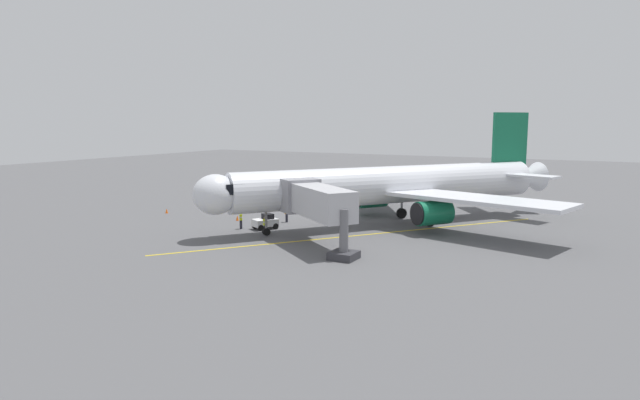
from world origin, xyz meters
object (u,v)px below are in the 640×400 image
object	(u,v)px
ground_crew_loader	(265,225)
safety_cone_nose_left	(269,207)
safety_cone_nose_right	(167,211)
safety_cone_wing_port	(237,218)
ground_crew_marshaller	(241,220)
airplane	(394,186)
tug_near_nose	(265,222)
jet_bridge	(314,201)
safety_cone_wing_starboard	(231,210)
ground_crew_wing_walker	(287,214)

from	to	relation	value
ground_crew_loader	safety_cone_nose_left	bearing A→B (deg)	-57.37
safety_cone_nose_right	safety_cone_wing_port	world-z (taller)	same
ground_crew_marshaller	safety_cone_nose_left	bearing A→B (deg)	-68.71
airplane	ground_crew_marshaller	distance (m)	15.86
ground_crew_loader	safety_cone_nose_left	size ratio (longest dim) A/B	3.11
safety_cone_nose_right	safety_cone_wing_port	distance (m)	10.04
tug_near_nose	safety_cone_nose_right	xyz separation A→B (m)	(15.32, -2.33, -0.43)
jet_bridge	safety_cone_wing_starboard	distance (m)	19.83
safety_cone_wing_starboard	safety_cone_nose_left	bearing A→B (deg)	-120.80
jet_bridge	safety_cone_nose_right	world-z (taller)	jet_bridge
ground_crew_wing_walker	ground_crew_loader	distance (m)	6.59
ground_crew_loader	safety_cone_wing_port	world-z (taller)	ground_crew_loader
airplane	safety_cone_wing_starboard	bearing A→B (deg)	6.37
airplane	safety_cone_nose_left	distance (m)	17.26
ground_crew_marshaller	ground_crew_wing_walker	distance (m)	5.63
ground_crew_wing_walker	airplane	bearing A→B (deg)	-156.78
airplane	ground_crew_wing_walker	bearing A→B (deg)	23.22
ground_crew_wing_walker	safety_cone_nose_right	bearing A→B (deg)	6.69
jet_bridge	safety_cone_nose_left	world-z (taller)	jet_bridge
ground_crew_marshaller	tug_near_nose	distance (m)	2.43
jet_bridge	safety_cone_wing_port	xyz separation A→B (m)	(12.87, -6.19, -3.49)
ground_crew_loader	safety_cone_wing_starboard	bearing A→B (deg)	-39.11
airplane	safety_cone_wing_port	world-z (taller)	airplane
ground_crew_marshaller	tug_near_nose	xyz separation A→B (m)	(-2.14, -1.14, -0.18)
ground_crew_marshaller	tug_near_nose	size ratio (longest dim) A/B	0.62
jet_bridge	ground_crew_marshaller	size ratio (longest dim) A/B	6.01
ground_crew_wing_walker	safety_cone_wing_port	distance (m)	5.46
airplane	jet_bridge	bearing A→B (deg)	78.54
ground_crew_wing_walker	safety_cone_nose_left	xyz separation A→B (m)	(6.55, -6.34, -0.61)
ground_crew_wing_walker	ground_crew_loader	size ratio (longest dim) A/B	1.00
ground_crew_marshaller	safety_cone_nose_right	distance (m)	13.64
ground_crew_wing_walker	safety_cone_wing_starboard	xyz separation A→B (m)	(9.00, -2.23, -0.61)
ground_crew_loader	jet_bridge	bearing A→B (deg)	166.34
safety_cone_nose_left	jet_bridge	bearing A→B (deg)	135.08
jet_bridge	ground_crew_wing_walker	world-z (taller)	jet_bridge
tug_near_nose	safety_cone_wing_port	xyz separation A→B (m)	(5.27, -2.42, -0.43)
safety_cone_wing_starboard	tug_near_nose	bearing A→B (deg)	145.15
airplane	tug_near_nose	distance (m)	13.58
airplane	tug_near_nose	bearing A→B (deg)	40.07
ground_crew_marshaller	safety_cone_wing_port	world-z (taller)	ground_crew_marshaller
safety_cone_wing_port	safety_cone_wing_starboard	bearing A→B (deg)	-45.60
safety_cone_nose_left	ground_crew_loader	bearing A→B (deg)	122.63
jet_bridge	safety_cone_nose_right	bearing A→B (deg)	-14.88
safety_cone_wing_port	ground_crew_wing_walker	bearing A→B (deg)	-161.92
jet_bridge	safety_cone_nose_right	distance (m)	23.97
ground_crew_wing_walker	ground_crew_loader	bearing A→B (deg)	104.11
tug_near_nose	safety_cone_nose_left	xyz separation A→B (m)	(6.66, -10.45, -0.43)
safety_cone_nose_right	ground_crew_wing_walker	bearing A→B (deg)	-173.31
safety_cone_wing_starboard	ground_crew_loader	bearing A→B (deg)	140.89
jet_bridge	safety_cone_nose_right	xyz separation A→B (m)	(22.92, -6.09, -3.49)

